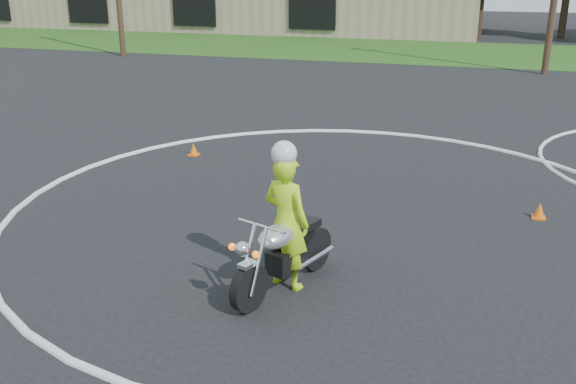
# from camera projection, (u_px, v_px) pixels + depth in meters

# --- Properties ---
(ground) EXTENTS (120.00, 120.00, 0.00)m
(ground) POSITION_uv_depth(u_px,v_px,m) (288.00, 280.00, 9.44)
(ground) COLOR black
(ground) RESTS_ON ground
(grass_strip) EXTENTS (120.00, 10.00, 0.02)m
(grass_strip) POSITION_uv_depth(u_px,v_px,m) (435.00, 52.00, 33.80)
(grass_strip) COLOR #1E4714
(grass_strip) RESTS_ON ground
(course_markings) EXTENTS (19.05, 19.05, 0.12)m
(course_markings) POSITION_uv_depth(u_px,v_px,m) (455.00, 197.00, 12.78)
(course_markings) COLOR silver
(course_markings) RESTS_ON ground
(primary_motorcycle) EXTENTS (1.08, 2.14, 1.17)m
(primary_motorcycle) POSITION_uv_depth(u_px,v_px,m) (283.00, 253.00, 8.99)
(primary_motorcycle) COLOR black
(primary_motorcycle) RESTS_ON ground
(rider_primary_grp) EXTENTS (0.84, 0.69, 2.17)m
(rider_primary_grp) POSITION_uv_depth(u_px,v_px,m) (286.00, 218.00, 8.95)
(rider_primary_grp) COLOR #B1E818
(rider_primary_grp) RESTS_ON ground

